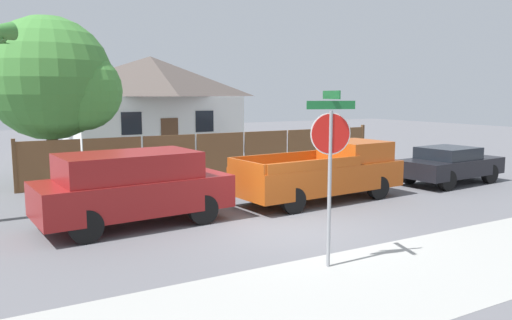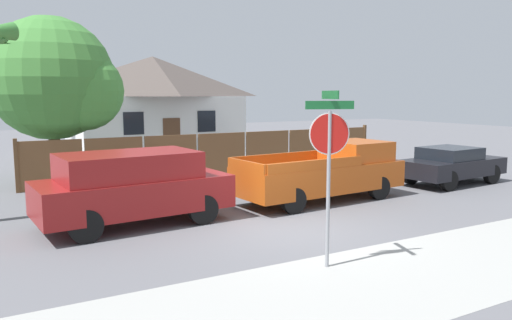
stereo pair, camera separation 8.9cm
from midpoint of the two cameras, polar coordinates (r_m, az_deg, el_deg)
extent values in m
plane|color=slate|center=(12.04, 4.00, -7.84)|extent=(80.00, 80.00, 0.00)
cube|color=#A3A39E|center=(9.39, 16.49, -12.60)|extent=(36.00, 3.20, 0.01)
cube|color=brown|center=(17.98, -22.22, -0.55)|extent=(2.02, 0.06, 1.67)
cube|color=brown|center=(18.36, -15.70, -0.12)|extent=(2.02, 0.06, 1.67)
cube|color=brown|center=(18.96, -9.52, 0.30)|extent=(2.02, 0.06, 1.67)
cube|color=brown|center=(19.77, -3.78, 0.68)|extent=(2.02, 0.06, 1.67)
cube|color=brown|center=(20.76, 1.46, 1.02)|extent=(2.02, 0.06, 1.67)
cube|color=brown|center=(21.91, 6.19, 1.32)|extent=(2.02, 0.06, 1.67)
cube|color=brown|center=(23.19, 10.43, 1.58)|extent=(2.02, 0.06, 1.67)
cube|color=brown|center=(17.88, -25.57, -0.61)|extent=(0.12, 0.12, 1.77)
cube|color=brown|center=(23.87, 12.37, 1.82)|extent=(0.12, 0.12, 1.77)
cube|color=white|center=(28.17, -11.47, 4.02)|extent=(8.56, 5.55, 3.09)
pyramid|color=#514742|center=(28.14, -11.61, 9.35)|extent=(9.25, 5.99, 2.15)
cube|color=black|center=(24.93, -13.71, 4.09)|extent=(1.00, 0.04, 1.10)
cube|color=black|center=(26.24, -5.57, 4.43)|extent=(1.00, 0.04, 1.10)
cube|color=brown|center=(25.58, -9.50, 2.51)|extent=(0.90, 0.04, 2.00)
cylinder|color=brown|center=(19.52, -21.87, 0.70)|extent=(0.40, 0.40, 2.10)
sphere|color=#428438|center=(19.41, -22.26, 8.63)|extent=(4.39, 4.39, 4.39)
sphere|color=#478F3C|center=(19.02, -19.01, 7.49)|extent=(2.85, 2.85, 2.85)
cone|color=#387A33|center=(14.05, -26.87, 12.40)|extent=(0.44, 1.59, 0.68)
cube|color=maroon|center=(12.56, -13.54, -3.83)|extent=(4.72, 2.33, 0.81)
cube|color=maroon|center=(12.41, -14.14, -0.61)|extent=(3.33, 2.07, 0.63)
cube|color=black|center=(12.99, -7.80, -0.10)|extent=(0.19, 1.76, 0.53)
cylinder|color=black|center=(13.97, -9.28, -4.20)|extent=(0.74, 0.22, 0.74)
cylinder|color=black|center=(12.41, -5.86, -5.63)|extent=(0.74, 0.22, 0.74)
cylinder|color=black|center=(13.09, -20.72, -5.39)|extent=(0.74, 0.22, 0.74)
cylinder|color=black|center=(11.41, -18.68, -7.16)|extent=(0.74, 0.22, 0.74)
cube|color=#B74C14|center=(15.07, 7.49, -1.91)|extent=(5.46, 2.29, 0.79)
cube|color=#B74C14|center=(15.97, 11.50, 1.06)|extent=(1.83, 1.87, 0.60)
cube|color=#B74C14|center=(15.12, 2.69, 0.24)|extent=(3.35, 0.33, 0.28)
cube|color=#B74C14|center=(13.73, 7.16, -0.56)|extent=(3.35, 0.33, 0.28)
cube|color=#B74C14|center=(13.42, -0.95, -0.69)|extent=(0.21, 1.80, 0.28)
cylinder|color=black|center=(16.84, 9.83, -2.27)|extent=(0.71, 0.22, 0.71)
cylinder|color=black|center=(15.69, 14.05, -3.10)|extent=(0.71, 0.22, 0.71)
cylinder|color=black|center=(14.79, 0.47, -3.51)|extent=(0.71, 0.22, 0.71)
cylinder|color=black|center=(13.46, 4.50, -4.64)|extent=(0.71, 0.22, 0.71)
cube|color=black|center=(19.13, 21.60, -0.72)|extent=(4.15, 2.06, 0.58)
cube|color=black|center=(18.94, 21.40, 0.73)|extent=(1.97, 1.72, 0.42)
cylinder|color=black|center=(20.63, 21.78, -0.94)|extent=(0.69, 0.22, 0.69)
cylinder|color=black|center=(19.80, 25.47, -1.47)|extent=(0.69, 0.22, 0.69)
cylinder|color=black|center=(18.64, 17.41, -1.60)|extent=(0.69, 0.22, 0.69)
cylinder|color=black|center=(17.72, 21.30, -2.23)|extent=(0.69, 0.22, 0.69)
cylinder|color=gray|center=(9.21, 8.54, -3.44)|extent=(0.07, 0.07, 2.90)
cylinder|color=red|center=(9.08, 8.66, 2.98)|extent=(0.69, 0.24, 0.72)
cylinder|color=white|center=(9.07, 8.67, 2.98)|extent=(0.73, 0.24, 0.76)
cube|color=#19602D|center=(9.05, 8.73, 6.23)|extent=(0.88, 0.30, 0.15)
cube|color=#19602D|center=(9.05, 8.75, 7.37)|extent=(0.27, 0.79, 0.15)
camera|label=1|loc=(0.04, -89.79, 0.03)|focal=35.00mm
camera|label=2|loc=(0.04, 90.21, -0.03)|focal=35.00mm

